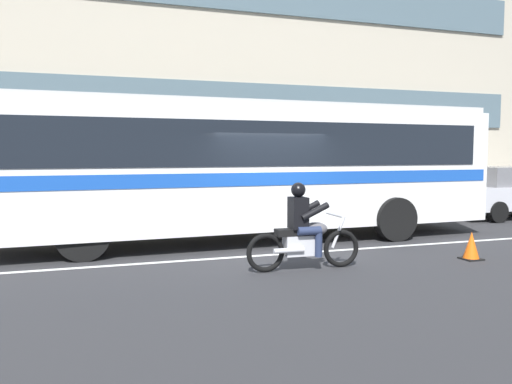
# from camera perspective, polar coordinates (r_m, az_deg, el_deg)

# --- Properties ---
(ground_plane) EXTENTS (60.00, 60.00, 0.00)m
(ground_plane) POSITION_cam_1_polar(r_m,az_deg,el_deg) (10.96, 1.67, -6.50)
(ground_plane) COLOR #2B2B2D
(sidewalk_curb) EXTENTS (28.00, 3.80, 0.15)m
(sidewalk_curb) POSITION_cam_1_polar(r_m,az_deg,el_deg) (15.77, -4.71, -2.87)
(sidewalk_curb) COLOR #B7B2A8
(sidewalk_curb) RESTS_ON ground_plane
(lane_center_stripe) EXTENTS (26.60, 0.14, 0.01)m
(lane_center_stripe) POSITION_cam_1_polar(r_m,az_deg,el_deg) (10.40, 2.81, -7.07)
(lane_center_stripe) COLOR silver
(lane_center_stripe) RESTS_ON ground_plane
(office_building_facade) EXTENTS (28.00, 0.89, 11.00)m
(office_building_facade) POSITION_cam_1_polar(r_m,az_deg,el_deg) (18.20, -6.59, 15.27)
(office_building_facade) COLOR #B2A893
(office_building_facade) RESTS_ON ground_plane
(transit_bus) EXTENTS (12.03, 2.94, 3.22)m
(transit_bus) POSITION_cam_1_polar(r_m,az_deg,el_deg) (11.84, -0.94, 3.50)
(transit_bus) COLOR white
(transit_bus) RESTS_ON ground_plane
(motorcycle_with_rider) EXTENTS (2.14, 0.64, 1.56)m
(motorcycle_with_rider) POSITION_cam_1_polar(r_m,az_deg,el_deg) (8.98, 5.43, -4.70)
(motorcycle_with_rider) COLOR black
(motorcycle_with_rider) RESTS_ON ground_plane
(parked_sedan_curbside) EXTENTS (4.40, 1.87, 1.64)m
(parked_sedan_curbside) POSITION_cam_1_polar(r_m,az_deg,el_deg) (18.11, 26.96, 0.07)
(parked_sedan_curbside) COLOR silver
(parked_sedan_curbside) RESTS_ON ground_plane
(fire_hydrant) EXTENTS (0.22, 0.30, 0.75)m
(fire_hydrant) POSITION_cam_1_polar(r_m,az_deg,el_deg) (14.48, -17.10, -1.94)
(fire_hydrant) COLOR #4C8C3F
(fire_hydrant) RESTS_ON sidewalk_curb
(traffic_cone) EXTENTS (0.36, 0.36, 0.55)m
(traffic_cone) POSITION_cam_1_polar(r_m,az_deg,el_deg) (10.71, 23.29, -5.71)
(traffic_cone) COLOR #EA590F
(traffic_cone) RESTS_ON ground_plane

